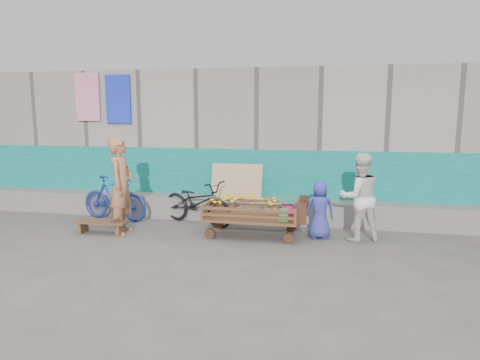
% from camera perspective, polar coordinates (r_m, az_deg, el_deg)
% --- Properties ---
extents(ground, '(80.00, 80.00, 0.00)m').
position_cam_1_polar(ground, '(6.51, -7.22, -10.22)').
color(ground, '#504D49').
rests_on(ground, ground).
extents(building_wall, '(12.00, 3.50, 3.00)m').
position_cam_1_polar(building_wall, '(10.08, 0.03, 5.25)').
color(building_wall, gray).
rests_on(building_wall, ground).
extents(banana_cart, '(1.76, 0.80, 0.75)m').
position_cam_1_polar(banana_cart, '(7.39, 1.32, -3.71)').
color(banana_cart, brown).
rests_on(banana_cart, ground).
extents(bench, '(0.92, 0.28, 0.23)m').
position_cam_1_polar(bench, '(8.00, -17.96, -5.66)').
color(bench, brown).
rests_on(bench, ground).
extents(vendor_man, '(0.46, 0.66, 1.71)m').
position_cam_1_polar(vendor_man, '(7.83, -15.53, -0.71)').
color(vendor_man, '#AF714B').
rests_on(vendor_man, ground).
extents(woman, '(0.85, 0.75, 1.48)m').
position_cam_1_polar(woman, '(7.39, 15.62, -2.21)').
color(woman, silver).
rests_on(woman, ground).
extents(child, '(0.55, 0.41, 1.00)m').
position_cam_1_polar(child, '(7.41, 10.58, -3.89)').
color(child, '#33399A').
rests_on(child, ground).
extents(bicycle_dark, '(1.74, 1.20, 0.87)m').
position_cam_1_polar(bicycle_dark, '(8.21, -5.72, -2.99)').
color(bicycle_dark, black).
rests_on(bicycle_dark, ground).
extents(bicycle_blue, '(1.53, 0.67, 0.89)m').
position_cam_1_polar(bicycle_blue, '(8.86, -16.42, -2.34)').
color(bicycle_blue, navy).
rests_on(bicycle_blue, ground).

